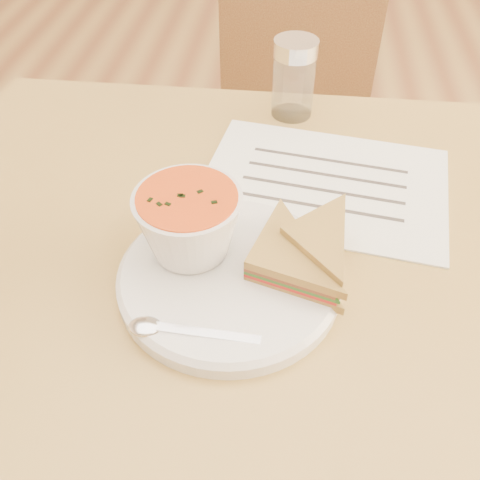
% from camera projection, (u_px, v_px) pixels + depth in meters
% --- Properties ---
extents(floor, '(5.00, 6.00, 0.01)m').
position_uv_depth(floor, '(265.00, 475.00, 1.20)').
color(floor, brown).
rests_on(floor, ground).
extents(dining_table, '(1.00, 0.70, 0.75)m').
position_uv_depth(dining_table, '(272.00, 388.00, 0.93)').
color(dining_table, olive).
rests_on(dining_table, floor).
extents(chair_far, '(0.39, 0.39, 0.82)m').
position_uv_depth(chair_far, '(283.00, 177.00, 1.30)').
color(chair_far, '#592D1A').
rests_on(chair_far, floor).
extents(plate, '(0.32, 0.32, 0.02)m').
position_uv_depth(plate, '(229.00, 278.00, 0.61)').
color(plate, white).
rests_on(plate, dining_table).
extents(soup_bowl, '(0.15, 0.15, 0.08)m').
position_uv_depth(soup_bowl, '(189.00, 226.00, 0.59)').
color(soup_bowl, white).
rests_on(soup_bowl, plate).
extents(sandwich_half_a, '(0.14, 0.14, 0.03)m').
position_uv_depth(sandwich_half_a, '(244.00, 273.00, 0.58)').
color(sandwich_half_a, gold).
rests_on(sandwich_half_a, plate).
extents(sandwich_half_b, '(0.14, 0.14, 0.03)m').
position_uv_depth(sandwich_half_b, '(280.00, 237.00, 0.60)').
color(sandwich_half_b, gold).
rests_on(sandwich_half_b, plate).
extents(spoon, '(0.18, 0.04, 0.01)m').
position_uv_depth(spoon, '(195.00, 332.00, 0.54)').
color(spoon, silver).
rests_on(spoon, plate).
extents(paper_menu, '(0.36, 0.29, 0.00)m').
position_uv_depth(paper_menu, '(324.00, 183.00, 0.74)').
color(paper_menu, white).
rests_on(paper_menu, dining_table).
extents(condiment_shaker, '(0.09, 0.09, 0.12)m').
position_uv_depth(condiment_shaker, '(294.00, 79.00, 0.83)').
color(condiment_shaker, silver).
rests_on(condiment_shaker, dining_table).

